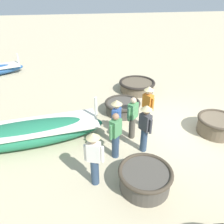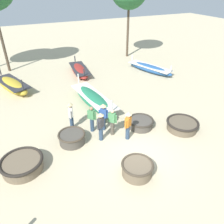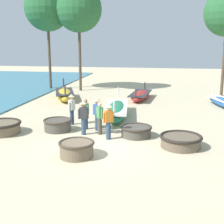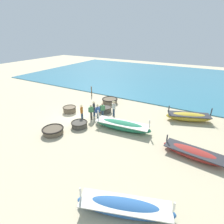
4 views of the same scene
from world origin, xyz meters
name	(u,v)px [view 2 (image 2 of 4)]	position (x,y,z in m)	size (l,w,h in m)	color
ground_plane	(134,154)	(0.00, 0.00, 0.00)	(80.00, 80.00, 0.00)	#C6B793
coracle_front_right	(182,125)	(3.52, 0.68, 0.29)	(1.82, 1.82, 0.53)	brown
coracle_beside_post	(141,123)	(1.50, 1.89, 0.28)	(1.51, 1.51, 0.51)	#4C473F
coracle_far_left	(137,168)	(-0.55, -1.15, 0.34)	(1.42, 1.42, 0.62)	brown
coracle_nearest	(22,164)	(-5.06, 1.28, 0.32)	(1.91, 1.91, 0.59)	brown
coracle_upturned	(72,138)	(-2.50, 2.19, 0.32)	(1.43, 1.43, 0.60)	#4C473F
long_boat_blue_hull	(150,68)	(6.98, 9.16, 0.33)	(2.58, 4.83, 1.12)	#285693
long_boat_red_hull	(80,70)	(0.93, 11.47, 0.32)	(1.63, 4.25, 1.09)	maroon
long_boat_ochre_hull	(94,99)	(-0.01, 5.50, 0.41)	(1.77, 5.28, 1.44)	#237551
long_boat_green_hull	(12,85)	(-4.82, 10.36, 0.41)	(2.63, 4.40, 1.43)	gold
fisherman_hauling	(103,115)	(-0.54, 2.57, 0.96)	(0.48, 0.36, 1.67)	#2D425B
fisherman_with_hat	(128,124)	(0.28, 1.24, 0.96)	(0.47, 0.36, 1.67)	#2D425B
fisherman_crouching	(92,118)	(-1.17, 2.72, 0.84)	(0.39, 0.42, 1.57)	#2D425B
fisherman_by_coracle	(71,114)	(-2.13, 3.46, 0.96)	(0.36, 0.50, 1.67)	#2D425B
fisherman_standing_left	(101,125)	(-1.04, 1.76, 0.96)	(0.47, 0.36, 1.67)	#2D425B
fisherman_standing_right	(112,121)	(-0.28, 1.95, 0.84)	(0.39, 0.42, 1.57)	#4C473D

